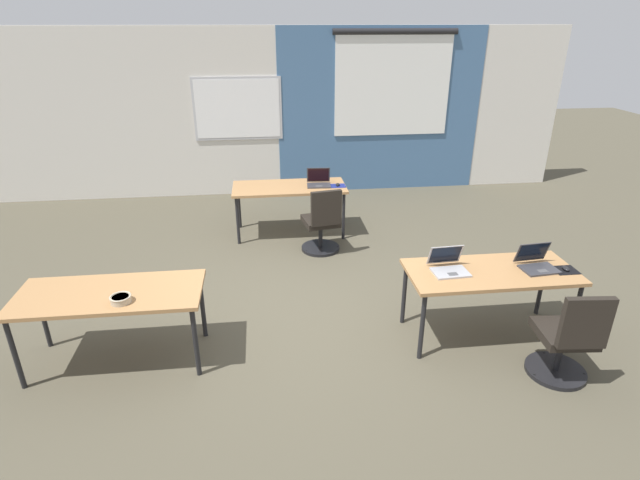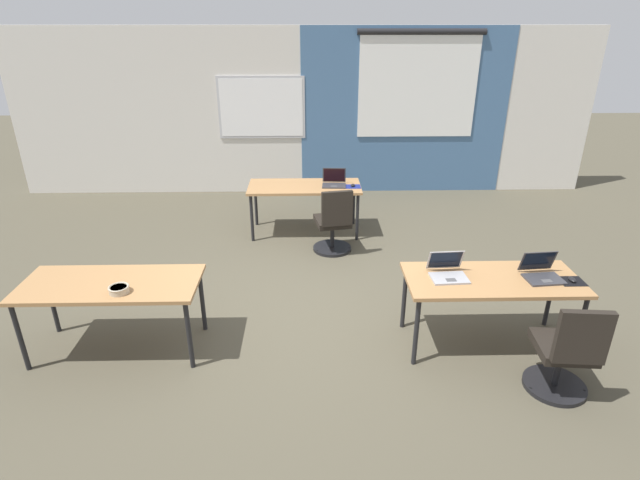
# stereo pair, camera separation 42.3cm
# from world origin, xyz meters

# --- Properties ---
(ground_plane) EXTENTS (24.00, 24.00, 0.00)m
(ground_plane) POSITION_xyz_m (0.00, 0.00, 0.00)
(ground_plane) COLOR #4C4738
(back_wall_assembly) EXTENTS (10.00, 0.27, 2.80)m
(back_wall_assembly) POSITION_xyz_m (0.06, 4.19, 1.41)
(back_wall_assembly) COLOR silver
(back_wall_assembly) RESTS_ON ground
(desk_near_left) EXTENTS (1.60, 0.70, 0.72)m
(desk_near_left) POSITION_xyz_m (-1.75, -0.60, 0.66)
(desk_near_left) COLOR #A37547
(desk_near_left) RESTS_ON ground
(desk_near_right) EXTENTS (1.60, 0.70, 0.72)m
(desk_near_right) POSITION_xyz_m (1.75, -0.60, 0.66)
(desk_near_right) COLOR #A37547
(desk_near_right) RESTS_ON ground
(desk_far_center) EXTENTS (1.60, 0.70, 0.72)m
(desk_far_center) POSITION_xyz_m (0.00, 2.20, 0.66)
(desk_far_center) COLOR #A37547
(desk_far_center) RESTS_ON ground
(laptop_near_right_end) EXTENTS (0.36, 0.33, 0.23)m
(laptop_near_right_end) POSITION_xyz_m (2.20, -0.60, 0.77)
(laptop_near_right_end) COLOR #333338
(laptop_near_right_end) RESTS_ON desk_near_right
(mousepad_near_right_end) EXTENTS (0.22, 0.19, 0.00)m
(mousepad_near_right_end) POSITION_xyz_m (2.44, -0.68, 0.72)
(mousepad_near_right_end) COLOR black
(mousepad_near_right_end) RESTS_ON desk_near_right
(mouse_near_right_end) EXTENTS (0.06, 0.10, 0.03)m
(mouse_near_right_end) POSITION_xyz_m (2.44, -0.68, 0.74)
(mouse_near_right_end) COLOR black
(mouse_near_right_end) RESTS_ON mousepad_near_right_end
(chair_near_right_end) EXTENTS (0.52, 0.56, 0.92)m
(chair_near_right_end) POSITION_xyz_m (2.15, -1.32, 0.38)
(chair_near_right_end) COLOR black
(chair_near_right_end) RESTS_ON ground
(laptop_near_right_inner) EXTENTS (0.35, 0.33, 0.23)m
(laptop_near_right_inner) POSITION_xyz_m (1.34, -0.56, 0.77)
(laptop_near_right_inner) COLOR #9E9EA3
(laptop_near_right_inner) RESTS_ON desk_near_right
(laptop_far_right) EXTENTS (0.35, 0.30, 0.23)m
(laptop_far_right) POSITION_xyz_m (0.42, 2.20, 0.77)
(laptop_far_right) COLOR #333338
(laptop_far_right) RESTS_ON desk_far_center
(mousepad_far_right) EXTENTS (0.22, 0.19, 0.00)m
(mousepad_far_right) POSITION_xyz_m (0.68, 2.13, 0.72)
(mousepad_far_right) COLOR navy
(mousepad_far_right) RESTS_ON desk_far_center
(mouse_far_right) EXTENTS (0.08, 0.11, 0.03)m
(mouse_far_right) POSITION_xyz_m (0.68, 2.13, 0.74)
(mouse_far_right) COLOR black
(mouse_far_right) RESTS_ON mousepad_far_right
(chair_far_right) EXTENTS (0.52, 0.57, 0.92)m
(chair_far_right) POSITION_xyz_m (0.39, 1.51, 0.38)
(chair_far_right) COLOR black
(chair_far_right) RESTS_ON ground
(snack_bowl) EXTENTS (0.18, 0.18, 0.06)m
(snack_bowl) POSITION_xyz_m (-1.60, -0.79, 0.76)
(snack_bowl) COLOR tan
(snack_bowl) RESTS_ON desk_near_left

